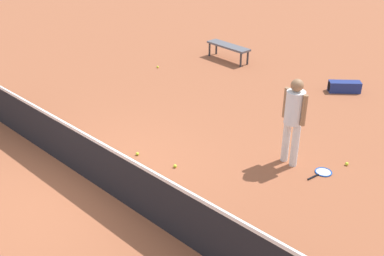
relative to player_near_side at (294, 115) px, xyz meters
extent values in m
plane|color=#9E5638|center=(2.27, 2.95, -1.01)|extent=(40.00, 40.00, 0.00)
cube|color=black|center=(2.27, 2.95, -0.55)|extent=(10.00, 0.02, 0.91)
cube|color=white|center=(2.27, 2.95, -0.07)|extent=(10.00, 0.04, 0.06)
cylinder|color=white|center=(-0.11, 0.02, -0.58)|extent=(0.16, 0.16, 0.85)
cylinder|color=white|center=(0.11, -0.02, -0.58)|extent=(0.16, 0.16, 0.85)
cylinder|color=white|center=(0.00, 0.00, 0.15)|extent=(0.39, 0.39, 0.62)
cylinder|color=#9E704C|center=(-0.21, 0.04, 0.17)|extent=(0.10, 0.10, 0.58)
cylinder|color=#9E704C|center=(0.21, -0.04, 0.17)|extent=(0.10, 0.10, 0.58)
sphere|color=#9E704C|center=(0.00, 0.00, 0.58)|extent=(0.27, 0.27, 0.23)
torus|color=blue|center=(-0.66, -0.15, -1.00)|extent=(0.37, 0.37, 0.02)
cylinder|color=silver|center=(-0.66, -0.15, -1.00)|extent=(0.31, 0.31, 0.00)
cylinder|color=black|center=(-0.61, 0.13, -0.99)|extent=(0.08, 0.28, 0.03)
sphere|color=#C6E033|center=(1.45, 1.61, -0.98)|extent=(0.07, 0.07, 0.07)
sphere|color=#C6E033|center=(4.97, 2.53, -0.98)|extent=(0.07, 0.07, 0.07)
sphere|color=#C6E033|center=(-0.86, -0.67, -0.98)|extent=(0.07, 0.07, 0.07)
sphere|color=#C6E033|center=(2.30, 1.80, -0.98)|extent=(0.07, 0.07, 0.07)
sphere|color=#C6E033|center=(4.59, 2.42, -0.98)|extent=(0.07, 0.07, 0.07)
sphere|color=#C6E033|center=(5.69, -1.88, -0.98)|extent=(0.07, 0.07, 0.07)
cube|color=#595960|center=(4.63, -3.86, -0.56)|extent=(1.53, 0.53, 0.06)
cylinder|color=#333338|center=(3.95, -3.95, -0.80)|extent=(0.07, 0.07, 0.42)
cylinder|color=#333338|center=(5.28, -4.06, -0.80)|extent=(0.07, 0.07, 0.42)
cylinder|color=#333338|center=(3.98, -3.65, -0.80)|extent=(0.07, 0.07, 0.42)
cylinder|color=#333338|center=(5.31, -3.77, -0.80)|extent=(0.07, 0.07, 0.42)
cube|color=navy|center=(0.85, -3.97, -0.87)|extent=(0.79, 0.73, 0.28)
cylinder|color=black|center=(1.11, -3.74, -0.87)|extent=(0.25, 0.27, 0.27)
camera|label=1|loc=(-3.63, 6.53, 3.51)|focal=41.76mm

